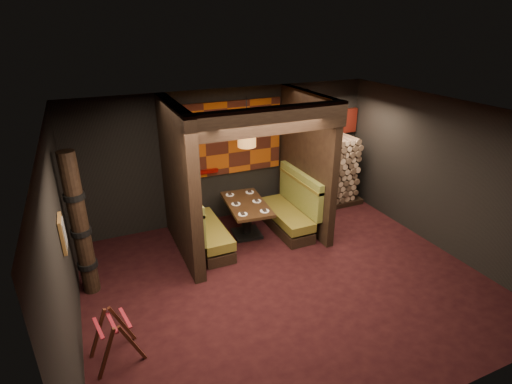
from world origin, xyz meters
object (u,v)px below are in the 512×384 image
object	(u,v)px
dining_table	(247,213)
luggage_rack	(115,337)
pendant_lamp	(247,135)
totem_column	(80,227)
booth_bench_left	(203,229)
firewood_stack	(327,173)
booth_bench_right	(290,211)

from	to	relation	value
dining_table	luggage_rack	distance (m)	3.66
pendant_lamp	totem_column	world-z (taller)	pendant_lamp
booth_bench_left	pendant_lamp	bearing A→B (deg)	3.33
luggage_rack	booth_bench_left	bearing A→B (deg)	50.02
pendant_lamp	firewood_stack	size ratio (longest dim) A/B	0.54
totem_column	booth_bench_left	bearing A→B (deg)	14.75
booth_bench_right	totem_column	bearing A→B (deg)	-172.14
booth_bench_left	dining_table	distance (m)	0.96
dining_table	booth_bench_right	bearing A→B (deg)	-6.41
luggage_rack	dining_table	bearing A→B (deg)	39.57
booth_bench_left	booth_bench_right	bearing A→B (deg)	0.00
totem_column	firewood_stack	size ratio (longest dim) A/B	1.39
pendant_lamp	booth_bench_right	bearing A→B (deg)	-3.38
dining_table	pendant_lamp	size ratio (longest dim) A/B	1.57
dining_table	totem_column	xyz separation A→B (m)	(-3.04, -0.66, 0.69)
dining_table	booth_bench_left	bearing A→B (deg)	-173.68
booth_bench_right	pendant_lamp	world-z (taller)	pendant_lamp
booth_bench_left	pendant_lamp	distance (m)	1.99
pendant_lamp	luggage_rack	distance (m)	4.04
booth_bench_left	pendant_lamp	size ratio (longest dim) A/B	1.72
booth_bench_right	firewood_stack	distance (m)	1.58
pendant_lamp	firewood_stack	world-z (taller)	pendant_lamp
booth_bench_left	totem_column	xyz separation A→B (m)	(-2.09, -0.55, 0.79)
booth_bench_right	totem_column	xyz separation A→B (m)	(-3.98, -0.55, 0.79)
booth_bench_right	totem_column	world-z (taller)	totem_column
dining_table	luggage_rack	bearing A→B (deg)	-140.43
dining_table	totem_column	world-z (taller)	totem_column
pendant_lamp	totem_column	xyz separation A→B (m)	(-3.04, -0.61, -0.96)
booth_bench_right	dining_table	bearing A→B (deg)	173.59
booth_bench_left	totem_column	bearing A→B (deg)	-165.25
booth_bench_left	pendant_lamp	world-z (taller)	pendant_lamp
booth_bench_left	luggage_rack	xyz separation A→B (m)	(-1.86, -2.22, -0.04)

